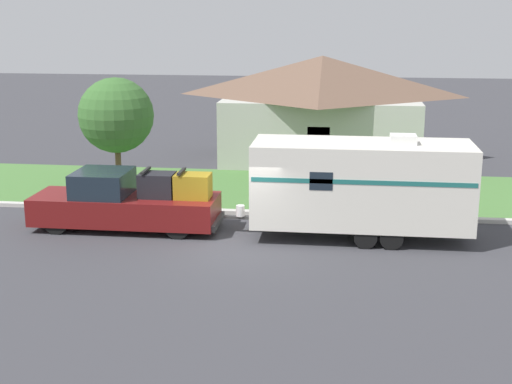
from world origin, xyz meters
TOP-DOWN VIEW (x-y plane):
  - ground_plane at (0.00, 0.00)m, footprint 120.00×120.00m
  - curb_strip at (0.00, 3.75)m, footprint 80.00×0.30m
  - lawn_strip at (0.00, 7.40)m, footprint 80.00×7.00m
  - house_across_street at (1.98, 14.18)m, footprint 9.93×7.28m
  - pickup_truck at (-4.02, 1.54)m, footprint 6.26×2.05m
  - travel_trailer at (3.71, 1.54)m, footprint 7.87×2.48m
  - mailbox at (6.06, 4.55)m, footprint 0.48×0.20m
  - tree_in_yard at (-6.05, 7.04)m, footprint 3.04×3.04m

SIDE VIEW (x-z plane):
  - ground_plane at x=0.00m, z-range 0.00..0.00m
  - lawn_strip at x=0.00m, z-range 0.00..0.03m
  - curb_strip at x=0.00m, z-range 0.00..0.14m
  - pickup_truck at x=-4.02m, z-range -0.13..1.92m
  - mailbox at x=6.06m, z-range 0.34..1.59m
  - travel_trailer at x=3.71m, z-range 0.09..3.46m
  - house_across_street at x=1.98m, z-range 0.09..5.11m
  - tree_in_yard at x=-6.05m, z-range 0.74..5.27m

